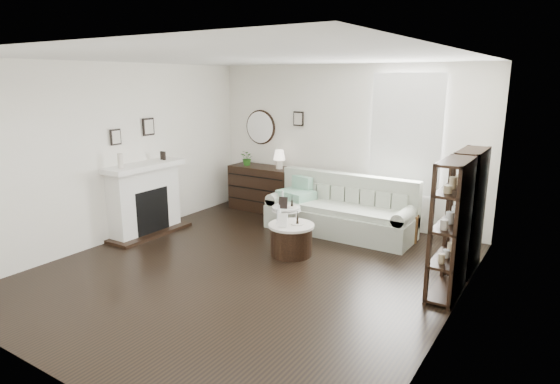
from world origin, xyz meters
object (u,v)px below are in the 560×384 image
Objects in this scene: dresser at (263,188)px; drum_table at (291,239)px; pedestal_table at (286,209)px; sofa at (341,214)px.

drum_table is at bearing -45.56° from dresser.
dresser reaches higher than pedestal_table.
sofa is 1.00m from pedestal_table.
sofa is 1.32m from drum_table.
sofa is at bearing -12.22° from dresser.
pedestal_table is at bearing -43.48° from dresser.
drum_table is at bearing -51.30° from pedestal_table.
dresser is (-1.83, 0.40, 0.11)m from sofa.
sofa is 3.68× the size of drum_table.
pedestal_table reaches higher than drum_table.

